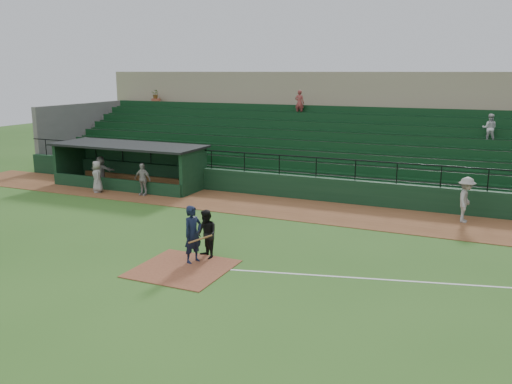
% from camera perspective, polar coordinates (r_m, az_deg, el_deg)
% --- Properties ---
extents(ground, '(90.00, 90.00, 0.00)m').
position_cam_1_polar(ground, '(19.08, -6.18, -7.12)').
color(ground, '#2E5A1D').
rests_on(ground, ground).
extents(warning_track, '(40.00, 4.00, 0.03)m').
position_cam_1_polar(warning_track, '(25.99, 2.70, -1.66)').
color(warning_track, brown).
rests_on(warning_track, ground).
extents(home_plate_dirt, '(3.00, 3.00, 0.03)m').
position_cam_1_polar(home_plate_dirt, '(18.28, -7.77, -8.02)').
color(home_plate_dirt, brown).
rests_on(home_plate_dirt, ground).
extents(foul_line, '(17.49, 4.44, 0.01)m').
position_cam_1_polar(foul_line, '(17.90, 19.00, -9.11)').
color(foul_line, white).
rests_on(foul_line, ground).
extents(stadium_structure, '(38.00, 13.08, 6.40)m').
position_cam_1_polar(stadium_structure, '(33.47, 8.07, 5.44)').
color(stadium_structure, black).
rests_on(stadium_structure, ground).
extents(dugout, '(8.90, 3.20, 2.42)m').
position_cam_1_polar(dugout, '(31.77, -12.82, 3.10)').
color(dugout, black).
rests_on(dugout, ground).
extents(batter_at_plate, '(1.14, 0.85, 2.01)m').
position_cam_1_polar(batter_at_plate, '(18.51, -6.69, -4.48)').
color(batter_at_plate, black).
rests_on(batter_at_plate, ground).
extents(umpire, '(1.07, 1.02, 1.73)m').
position_cam_1_polar(umpire, '(18.95, -5.27, -4.48)').
color(umpire, black).
rests_on(umpire, ground).
extents(runner, '(0.83, 1.33, 1.99)m').
position_cam_1_polar(runner, '(24.91, 21.32, -0.77)').
color(runner, '#9B9691').
rests_on(runner, warning_track).
extents(dugout_player_a, '(1.02, 0.46, 1.71)m').
position_cam_1_polar(dugout_player_a, '(28.95, -11.91, 1.33)').
color(dugout_player_a, '#A39E98').
rests_on(dugout_player_a, warning_track).
extents(dugout_player_b, '(0.98, 0.97, 1.71)m').
position_cam_1_polar(dugout_player_b, '(30.28, -16.44, 1.57)').
color(dugout_player_b, gray).
rests_on(dugout_player_b, warning_track).
extents(dugout_player_c, '(1.60, 0.60, 1.69)m').
position_cam_1_polar(dugout_player_c, '(32.04, -16.06, 2.16)').
color(dugout_player_c, '#9C9692').
rests_on(dugout_player_c, warning_track).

